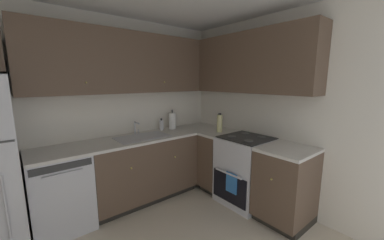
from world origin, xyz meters
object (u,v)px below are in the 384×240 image
dishwasher (61,192)px  soap_bottle (162,125)px  oven_range (245,169)px  paper_towel_roll (172,121)px  oil_bottle (220,123)px

dishwasher → soap_bottle: (1.44, 0.18, 0.55)m
oven_range → paper_towel_roll: paper_towel_roll is taller
soap_bottle → paper_towel_roll: (0.19, -0.02, 0.05)m
soap_bottle → oil_bottle: (0.61, -0.64, 0.05)m
oil_bottle → soap_bottle: bearing=133.6°
oven_range → soap_bottle: bearing=119.2°
dishwasher → oven_range: bearing=-24.6°
oven_range → paper_towel_roll: (-0.44, 1.11, 0.57)m
dishwasher → paper_towel_roll: size_ratio=2.78×
oven_range → soap_bottle: size_ratio=5.73×
soap_bottle → paper_towel_roll: bearing=-6.0°
oven_range → paper_towel_roll: bearing=111.7°
oven_range → paper_towel_roll: 1.32m
oven_range → oil_bottle: 0.75m
dishwasher → oven_range: oven_range is taller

